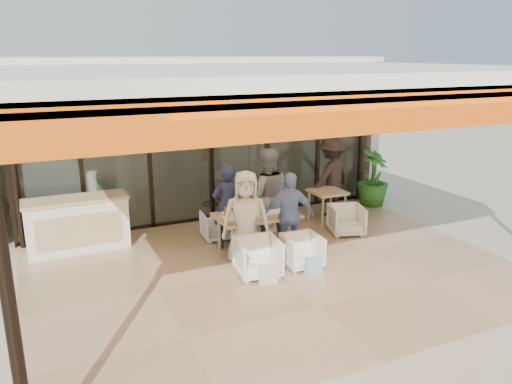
{
  "coord_description": "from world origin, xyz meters",
  "views": [
    {
      "loc": [
        -3.59,
        -7.07,
        3.59
      ],
      "look_at": [
        0.1,
        0.9,
        1.15
      ],
      "focal_mm": 35.0,
      "sensor_mm": 36.0,
      "label": 1
    }
  ],
  "objects_px": {
    "host_counter": "(78,224)",
    "potted_palm": "(373,178)",
    "diner_periwinkle": "(289,215)",
    "side_chair": "(347,219)",
    "diner_cream": "(246,219)",
    "chair_near_left": "(258,256)",
    "dining_table": "(256,217)",
    "side_table": "(327,195)",
    "diner_grey": "(267,196)",
    "standing_woman": "(331,177)",
    "chair_far_right": "(256,219)",
    "diner_navy": "(226,207)",
    "chair_near_right": "(302,250)",
    "chair_far_left": "(218,224)"
  },
  "relations": [
    {
      "from": "potted_palm",
      "to": "chair_far_right",
      "type": "bearing_deg",
      "value": -170.48
    },
    {
      "from": "chair_near_right",
      "to": "diner_grey",
      "type": "xyz_separation_m",
      "value": [
        0.0,
        1.4,
        0.61
      ]
    },
    {
      "from": "chair_near_right",
      "to": "standing_woman",
      "type": "bearing_deg",
      "value": 50.63
    },
    {
      "from": "diner_navy",
      "to": "standing_woman",
      "type": "bearing_deg",
      "value": -173.99
    },
    {
      "from": "standing_woman",
      "to": "chair_near_right",
      "type": "bearing_deg",
      "value": 30.19
    },
    {
      "from": "chair_far_left",
      "to": "side_chair",
      "type": "height_order",
      "value": "side_chair"
    },
    {
      "from": "diner_grey",
      "to": "standing_woman",
      "type": "xyz_separation_m",
      "value": [
        2.04,
        0.86,
        -0.03
      ]
    },
    {
      "from": "side_table",
      "to": "chair_far_right",
      "type": "bearing_deg",
      "value": 176.15
    },
    {
      "from": "host_counter",
      "to": "dining_table",
      "type": "relative_size",
      "value": 1.23
    },
    {
      "from": "side_chair",
      "to": "chair_near_right",
      "type": "bearing_deg",
      "value": -130.82
    },
    {
      "from": "diner_cream",
      "to": "standing_woman",
      "type": "bearing_deg",
      "value": 52.08
    },
    {
      "from": "diner_cream",
      "to": "potted_palm",
      "type": "distance_m",
      "value": 4.67
    },
    {
      "from": "chair_far_right",
      "to": "potted_palm",
      "type": "bearing_deg",
      "value": -176.45
    },
    {
      "from": "chair_near_right",
      "to": "diner_periwinkle",
      "type": "bearing_deg",
      "value": 92.73
    },
    {
      "from": "dining_table",
      "to": "potted_palm",
      "type": "xyz_separation_m",
      "value": [
        3.83,
        1.51,
        0.01
      ]
    },
    {
      "from": "diner_periwinkle",
      "to": "side_chair",
      "type": "height_order",
      "value": "diner_periwinkle"
    },
    {
      "from": "diner_periwinkle",
      "to": "side_table",
      "type": "relative_size",
      "value": 2.14
    },
    {
      "from": "host_counter",
      "to": "potted_palm",
      "type": "distance_m",
      "value": 6.82
    },
    {
      "from": "host_counter",
      "to": "chair_far_right",
      "type": "bearing_deg",
      "value": -8.43
    },
    {
      "from": "dining_table",
      "to": "side_chair",
      "type": "relative_size",
      "value": 2.22
    },
    {
      "from": "chair_near_left",
      "to": "diner_navy",
      "type": "bearing_deg",
      "value": 97.09
    },
    {
      "from": "host_counter",
      "to": "standing_woman",
      "type": "relative_size",
      "value": 1.02
    },
    {
      "from": "side_table",
      "to": "diner_periwinkle",
      "type": "bearing_deg",
      "value": -141.98
    },
    {
      "from": "chair_near_left",
      "to": "diner_navy",
      "type": "xyz_separation_m",
      "value": [
        0.0,
        1.4,
        0.46
      ]
    },
    {
      "from": "host_counter",
      "to": "chair_near_left",
      "type": "xyz_separation_m",
      "value": [
        2.58,
        -2.41,
        -0.17
      ]
    },
    {
      "from": "host_counter",
      "to": "diner_grey",
      "type": "relative_size",
      "value": 0.99
    },
    {
      "from": "chair_far_left",
      "to": "diner_cream",
      "type": "xyz_separation_m",
      "value": [
        0.0,
        -1.4,
        0.54
      ]
    },
    {
      "from": "chair_near_left",
      "to": "diner_navy",
      "type": "height_order",
      "value": "diner_navy"
    },
    {
      "from": "host_counter",
      "to": "chair_far_left",
      "type": "distance_m",
      "value": 2.64
    },
    {
      "from": "diner_cream",
      "to": "chair_near_left",
      "type": "bearing_deg",
      "value": -69.33
    },
    {
      "from": "diner_cream",
      "to": "potted_palm",
      "type": "height_order",
      "value": "diner_cream"
    },
    {
      "from": "host_counter",
      "to": "diner_periwinkle",
      "type": "distance_m",
      "value": 3.93
    },
    {
      "from": "chair_far_left",
      "to": "diner_periwinkle",
      "type": "distance_m",
      "value": 1.7
    },
    {
      "from": "side_chair",
      "to": "potted_palm",
      "type": "xyz_separation_m",
      "value": [
        1.75,
        1.43,
        0.36
      ]
    },
    {
      "from": "chair_far_left",
      "to": "potted_palm",
      "type": "xyz_separation_m",
      "value": [
        4.24,
        0.57,
        0.39
      ]
    },
    {
      "from": "chair_near_right",
      "to": "diner_navy",
      "type": "bearing_deg",
      "value": 123.69
    },
    {
      "from": "chair_near_right",
      "to": "side_table",
      "type": "distance_m",
      "value": 2.45
    },
    {
      "from": "dining_table",
      "to": "standing_woman",
      "type": "relative_size",
      "value": 0.83
    },
    {
      "from": "host_counter",
      "to": "diner_grey",
      "type": "bearing_deg",
      "value": -16.39
    },
    {
      "from": "host_counter",
      "to": "side_table",
      "type": "bearing_deg",
      "value": -6.95
    },
    {
      "from": "potted_palm",
      "to": "diner_navy",
      "type": "bearing_deg",
      "value": -165.83
    },
    {
      "from": "standing_woman",
      "to": "chair_near_left",
      "type": "bearing_deg",
      "value": 20.39
    },
    {
      "from": "chair_far_right",
      "to": "standing_woman",
      "type": "bearing_deg",
      "value": -175.97
    },
    {
      "from": "diner_grey",
      "to": "side_table",
      "type": "xyz_separation_m",
      "value": [
        1.65,
        0.39,
        -0.29
      ]
    },
    {
      "from": "chair_near_left",
      "to": "side_table",
      "type": "bearing_deg",
      "value": 42.81
    },
    {
      "from": "chair_near_left",
      "to": "diner_grey",
      "type": "distance_m",
      "value": 1.73
    },
    {
      "from": "chair_near_left",
      "to": "diner_cream",
      "type": "height_order",
      "value": "diner_cream"
    },
    {
      "from": "diner_grey",
      "to": "standing_woman",
      "type": "distance_m",
      "value": 2.22
    },
    {
      "from": "diner_periwinkle",
      "to": "side_chair",
      "type": "bearing_deg",
      "value": 30.66
    },
    {
      "from": "chair_far_right",
      "to": "diner_navy",
      "type": "bearing_deg",
      "value": 24.8
    }
  ]
}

